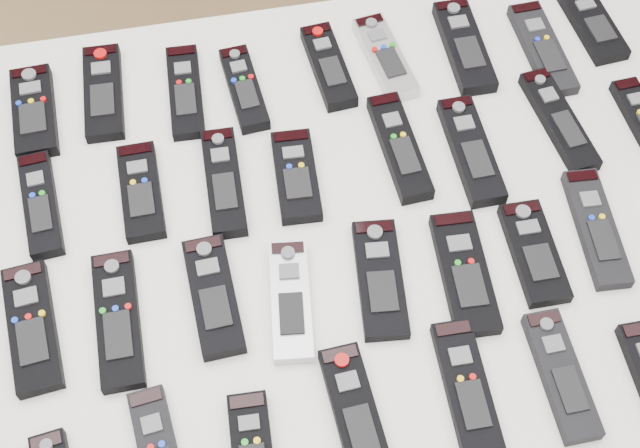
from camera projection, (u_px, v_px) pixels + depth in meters
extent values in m
cube|color=white|center=(320.00, 239.00, 1.27)|extent=(1.25, 0.88, 0.04)
cylinder|color=beige|center=(1.00, 222.00, 1.74)|extent=(0.04, 0.04, 0.74)
cylinder|color=beige|center=(552.00, 135.00, 1.86)|extent=(0.04, 0.04, 0.74)
cube|color=black|center=(34.00, 112.00, 1.35)|extent=(0.07, 0.17, 0.02)
cube|color=black|center=(103.00, 92.00, 1.37)|extent=(0.06, 0.18, 0.02)
cube|color=black|center=(185.00, 92.00, 1.38)|extent=(0.06, 0.18, 0.02)
cube|color=black|center=(244.00, 89.00, 1.38)|extent=(0.06, 0.16, 0.02)
cube|color=black|center=(328.00, 66.00, 1.40)|extent=(0.06, 0.17, 0.02)
cube|color=#B7B7BC|center=(385.00, 58.00, 1.41)|extent=(0.07, 0.17, 0.02)
cube|color=black|center=(464.00, 46.00, 1.42)|extent=(0.06, 0.19, 0.02)
cube|color=black|center=(542.00, 49.00, 1.42)|extent=(0.06, 0.19, 0.02)
cube|color=black|center=(593.00, 24.00, 1.45)|extent=(0.07, 0.16, 0.02)
cube|color=black|center=(41.00, 205.00, 1.27)|extent=(0.06, 0.17, 0.02)
cube|color=black|center=(141.00, 191.00, 1.28)|extent=(0.06, 0.16, 0.02)
cube|color=black|center=(224.00, 182.00, 1.28)|extent=(0.05, 0.18, 0.02)
cube|color=black|center=(296.00, 176.00, 1.29)|extent=(0.07, 0.16, 0.02)
cube|color=black|center=(399.00, 147.00, 1.32)|extent=(0.06, 0.19, 0.02)
cube|color=black|center=(471.00, 150.00, 1.31)|extent=(0.06, 0.19, 0.02)
cube|color=black|center=(559.00, 121.00, 1.34)|extent=(0.07, 0.19, 0.02)
cube|color=black|center=(32.00, 328.00, 1.17)|extent=(0.08, 0.19, 0.02)
cube|color=black|center=(118.00, 320.00, 1.17)|extent=(0.06, 0.20, 0.02)
cube|color=black|center=(214.00, 296.00, 1.19)|extent=(0.07, 0.18, 0.02)
cube|color=#B7B7BC|center=(291.00, 301.00, 1.19)|extent=(0.07, 0.18, 0.02)
cube|color=black|center=(380.00, 279.00, 1.20)|extent=(0.08, 0.18, 0.02)
cube|color=black|center=(464.00, 273.00, 1.21)|extent=(0.07, 0.19, 0.02)
cube|color=black|center=(534.00, 253.00, 1.23)|extent=(0.06, 0.16, 0.02)
cube|color=black|center=(596.00, 228.00, 1.25)|extent=(0.06, 0.19, 0.02)
cube|color=black|center=(356.00, 414.00, 1.10)|extent=(0.06, 0.18, 0.02)
cube|color=black|center=(467.00, 389.00, 1.12)|extent=(0.06, 0.18, 0.02)
cube|color=black|center=(561.00, 375.00, 1.13)|extent=(0.05, 0.17, 0.02)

